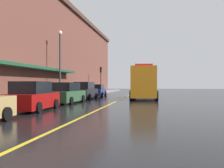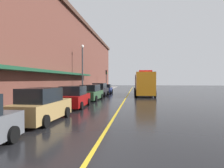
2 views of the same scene
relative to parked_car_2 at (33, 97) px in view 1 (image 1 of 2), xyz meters
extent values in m
plane|color=black|center=(3.90, 13.79, -0.85)|extent=(112.00, 112.00, 0.00)
cube|color=gray|center=(-2.30, 13.79, -0.77)|extent=(2.40, 70.00, 0.15)
cube|color=gold|center=(3.90, 13.79, -0.84)|extent=(0.16, 70.00, 0.01)
cube|color=brown|center=(-10.29, 12.79, 5.20)|extent=(13.57, 64.00, 12.09)
cube|color=#19472D|center=(-2.95, 4.79, 2.25)|extent=(1.20, 22.40, 0.24)
cylinder|color=black|center=(0.97, -4.41, -0.53)|extent=(0.24, 0.65, 0.64)
cube|color=maroon|center=(0.00, 0.06, -0.22)|extent=(2.06, 4.57, 0.90)
cube|color=black|center=(0.01, -0.16, 0.60)|extent=(1.80, 2.54, 0.74)
cylinder|color=black|center=(-1.01, 1.42, -0.53)|extent=(0.24, 0.65, 0.64)
cylinder|color=black|center=(0.91, 1.49, -0.53)|extent=(0.24, 0.65, 0.64)
cylinder|color=black|center=(-0.91, -1.37, -0.53)|extent=(0.24, 0.65, 0.64)
cylinder|color=black|center=(1.01, -1.30, -0.53)|extent=(0.24, 0.65, 0.64)
cube|color=#2D5133|center=(0.04, 6.09, -0.23)|extent=(2.07, 4.88, 0.88)
cube|color=black|center=(0.03, 5.85, 0.57)|extent=(1.80, 2.71, 0.72)
cylinder|color=black|center=(-0.86, 7.62, -0.53)|extent=(0.24, 0.65, 0.64)
cylinder|color=black|center=(1.06, 7.55, -0.53)|extent=(0.24, 0.65, 0.64)
cylinder|color=black|center=(-0.97, 4.63, -0.53)|extent=(0.24, 0.65, 0.64)
cylinder|color=black|center=(0.95, 4.57, -0.53)|extent=(0.24, 0.65, 0.64)
cube|color=black|center=(-0.06, 12.31, -0.20)|extent=(1.93, 4.57, 0.93)
cube|color=black|center=(-0.07, 12.08, 0.64)|extent=(1.68, 2.54, 0.76)
cylinder|color=black|center=(-0.90, 13.73, -0.53)|extent=(0.24, 0.65, 0.64)
cylinder|color=black|center=(0.88, 13.67, -0.53)|extent=(0.24, 0.65, 0.64)
cylinder|color=black|center=(-1.01, 10.94, -0.53)|extent=(0.24, 0.65, 0.64)
cylinder|color=black|center=(0.78, 10.88, -0.53)|extent=(0.24, 0.65, 0.64)
cube|color=navy|center=(-0.10, 18.15, -0.28)|extent=(1.98, 4.24, 0.77)
cube|color=black|center=(-0.09, 17.94, 0.42)|extent=(1.75, 2.35, 0.63)
cylinder|color=black|center=(-1.08, 19.43, -0.53)|extent=(0.23, 0.64, 0.64)
cylinder|color=black|center=(0.83, 19.47, -0.53)|extent=(0.23, 0.64, 0.64)
cylinder|color=black|center=(-1.02, 16.83, -0.53)|extent=(0.23, 0.64, 0.64)
cylinder|color=black|center=(0.89, 16.87, -0.53)|extent=(0.23, 0.64, 0.64)
cube|color=orange|center=(6.43, 10.36, 0.99)|extent=(2.54, 2.68, 3.07)
cube|color=#3F3F42|center=(6.29, 15.20, 0.87)|extent=(2.65, 6.40, 2.82)
cube|color=red|center=(6.43, 10.36, 2.64)|extent=(1.74, 0.65, 0.24)
cylinder|color=black|center=(7.67, 10.49, -0.35)|extent=(0.33, 1.01, 1.00)
cylinder|color=black|center=(5.18, 10.42, -0.35)|extent=(0.33, 1.01, 1.00)
cylinder|color=black|center=(7.55, 14.45, -0.35)|extent=(0.33, 1.01, 1.00)
cylinder|color=black|center=(5.06, 14.38, -0.35)|extent=(0.33, 1.01, 1.00)
cylinder|color=black|center=(7.48, 17.01, -0.35)|extent=(0.33, 1.01, 1.00)
cylinder|color=black|center=(4.99, 16.94, -0.35)|extent=(0.33, 1.01, 1.00)
cylinder|color=#4C4C51|center=(-1.45, 3.31, -0.17)|extent=(0.07, 0.07, 1.05)
cube|color=black|center=(-1.45, 3.31, 0.49)|extent=(0.14, 0.18, 0.28)
cylinder|color=#4C4C51|center=(-1.45, 2.66, -0.17)|extent=(0.07, 0.07, 1.05)
cube|color=black|center=(-1.45, 2.66, 0.49)|extent=(0.14, 0.18, 0.28)
cylinder|color=#33383D|center=(-2.05, 10.03, 2.55)|extent=(0.18, 0.18, 6.50)
sphere|color=white|center=(-2.05, 10.03, 6.02)|extent=(0.44, 0.44, 0.44)
cylinder|color=#232326|center=(-1.40, 26.99, 1.00)|extent=(0.14, 0.14, 3.40)
cube|color=black|center=(-1.40, 26.99, 3.15)|extent=(0.28, 0.36, 0.90)
sphere|color=red|center=(-1.24, 26.99, 3.45)|extent=(0.16, 0.16, 0.16)
sphere|color=gold|center=(-1.24, 26.99, 3.15)|extent=(0.16, 0.16, 0.16)
sphere|color=green|center=(-1.24, 26.99, 2.85)|extent=(0.16, 0.16, 0.16)
camera|label=1|loc=(7.49, -14.88, 0.84)|focal=41.15mm
camera|label=2|loc=(5.33, -16.35, 1.50)|focal=31.99mm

